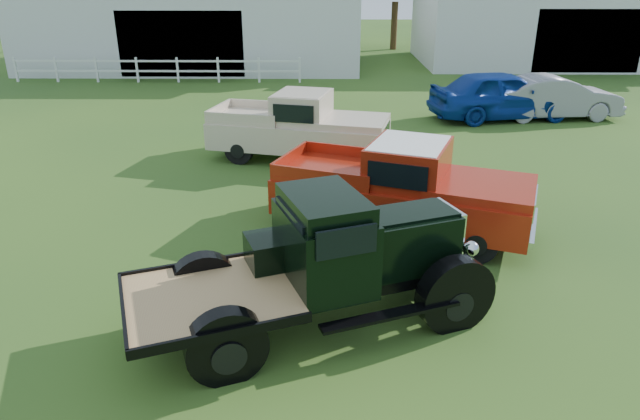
# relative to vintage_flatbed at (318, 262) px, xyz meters

# --- Properties ---
(ground) EXTENTS (120.00, 120.00, 0.00)m
(ground) POSITION_rel_vintage_flatbed_xyz_m (-0.19, 0.83, -1.06)
(ground) COLOR #28491B
(shed_left) EXTENTS (18.80, 10.20, 5.60)m
(shed_left) POSITION_rel_vintage_flatbed_xyz_m (-7.19, 26.83, 1.74)
(shed_left) COLOR silver
(shed_left) RESTS_ON ground
(shed_right) EXTENTS (16.80, 9.20, 5.20)m
(shed_right) POSITION_rel_vintage_flatbed_xyz_m (13.81, 27.83, 1.54)
(shed_right) COLOR silver
(shed_right) RESTS_ON ground
(fence_rail) EXTENTS (14.20, 0.16, 1.20)m
(fence_rail) POSITION_rel_vintage_flatbed_xyz_m (-8.19, 20.83, -0.46)
(fence_rail) COLOR white
(fence_rail) RESTS_ON ground
(vintage_flatbed) EXTENTS (5.75, 3.91, 2.12)m
(vintage_flatbed) POSITION_rel_vintage_flatbed_xyz_m (0.00, 0.00, 0.00)
(vintage_flatbed) COLOR black
(vintage_flatbed) RESTS_ON ground
(red_pickup) EXTENTS (5.74, 3.84, 1.96)m
(red_pickup) POSITION_rel_vintage_flatbed_xyz_m (1.68, 3.45, -0.08)
(red_pickup) COLOR maroon
(red_pickup) RESTS_ON ground
(white_pickup) EXTENTS (5.54, 3.17, 1.92)m
(white_pickup) POSITION_rel_vintage_flatbed_xyz_m (-0.66, 8.40, -0.10)
(white_pickup) COLOR beige
(white_pickup) RESTS_ON ground
(misc_car_blue) EXTENTS (5.55, 3.07, 1.79)m
(misc_car_blue) POSITION_rel_vintage_flatbed_xyz_m (6.57, 13.40, -0.17)
(misc_car_blue) COLOR navy
(misc_car_blue) RESTS_ON ground
(misc_car_grey) EXTENTS (4.84, 2.08, 1.55)m
(misc_car_grey) POSITION_rel_vintage_flatbed_xyz_m (8.56, 13.53, -0.28)
(misc_car_grey) COLOR gray
(misc_car_grey) RESTS_ON ground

